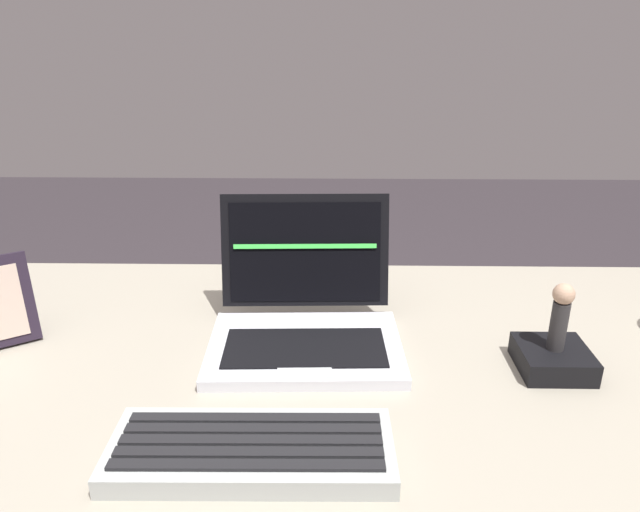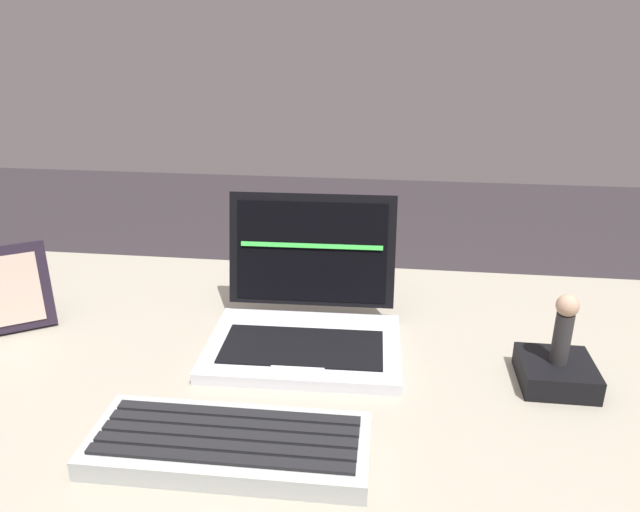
% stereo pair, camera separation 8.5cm
% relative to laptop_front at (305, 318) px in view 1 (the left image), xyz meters
% --- Properties ---
extents(desk, '(1.56, 0.73, 0.73)m').
position_rel_laptop_front_xyz_m(desk, '(-0.05, -0.05, -0.14)').
color(desk, '#A59D8B').
rests_on(desk, ground).
extents(laptop_front, '(0.30, 0.26, 0.21)m').
position_rel_laptop_front_xyz_m(laptop_front, '(0.00, 0.00, 0.00)').
color(laptop_front, silver).
rests_on(laptop_front, desk).
extents(external_keyboard, '(0.33, 0.13, 0.03)m').
position_rel_laptop_front_xyz_m(external_keyboard, '(-0.05, -0.27, -0.03)').
color(external_keyboard, '#B5BBB8').
rests_on(external_keyboard, desk).
extents(figurine_stand, '(0.10, 0.10, 0.03)m').
position_rel_laptop_front_xyz_m(figurine_stand, '(0.36, -0.07, -0.02)').
color(figurine_stand, black).
rests_on(figurine_stand, desk).
extents(figurine, '(0.03, 0.03, 0.10)m').
position_rel_laptop_front_xyz_m(figurine, '(0.36, -0.07, 0.05)').
color(figurine, '#2F2D2F').
rests_on(figurine, figurine_stand).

